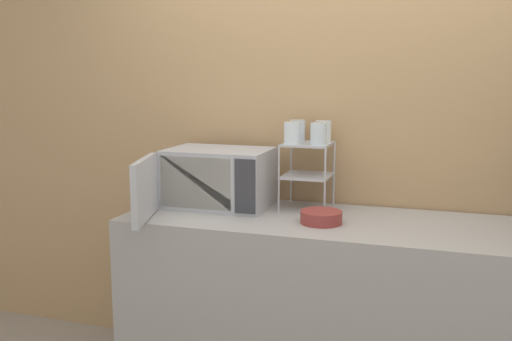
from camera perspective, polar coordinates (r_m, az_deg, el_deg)
wall_back at (r=3.08m, az=8.12°, el=3.60°), size 8.00×0.06×2.60m
counter at (r=2.93m, az=6.36°, el=-13.67°), size 1.91×0.69×0.93m
microwave at (r=2.98m, az=-4.10°, el=-0.78°), size 0.56×0.77×0.30m
dish_rack at (r=2.94m, az=5.16°, el=0.92°), size 0.25×0.25×0.34m
glass_front_left at (r=2.87m, az=3.61°, el=3.77°), size 0.08×0.08×0.11m
glass_back_right at (r=2.97m, az=6.74°, el=3.93°), size 0.08×0.08×0.11m
glass_front_right at (r=2.84m, az=6.28°, el=3.67°), size 0.08×0.08×0.11m
glass_back_left at (r=3.00m, az=4.17°, el=4.03°), size 0.08×0.08×0.11m
bowl at (r=2.69m, az=6.53°, el=-4.68°), size 0.20×0.20×0.06m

